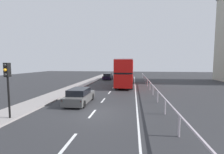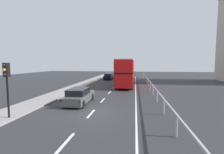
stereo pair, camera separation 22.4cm
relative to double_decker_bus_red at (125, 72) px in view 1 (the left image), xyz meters
The scene contains 8 objects.
ground_plane 15.38m from the double_decker_bus_red, 96.23° to the right, with size 75.13×120.00×0.10m, color #2D2D30.
near_sidewalk_kerb 17.01m from the double_decker_bus_red, 116.42° to the right, with size 2.55×80.00×0.14m, color gray.
lane_paint_markings 6.85m from the double_decker_bus_red, 86.52° to the right, with size 3.42×46.00×0.01m.
bridge_side_railing 7.23m from the double_decker_bus_red, 59.37° to the right, with size 0.10×42.00×1.16m.
double_decker_bus_red is the anchor object (origin of this frame).
hatchback_car_near 13.26m from the double_decker_bus_red, 105.80° to the right, with size 1.86×4.35×1.41m.
traffic_signal_pole 18.64m from the double_decker_bus_red, 110.96° to the right, with size 0.30×0.42×3.59m.
sedan_car_ahead 10.08m from the double_decker_bus_red, 116.50° to the left, with size 1.89×4.56×1.44m.
Camera 1 is at (2.94, -11.22, 3.69)m, focal length 25.04 mm.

